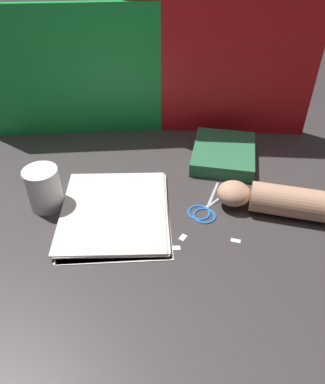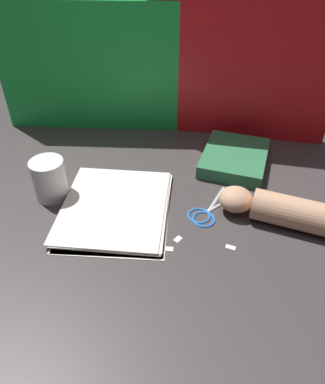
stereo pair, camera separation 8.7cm
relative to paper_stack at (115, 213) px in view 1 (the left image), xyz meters
The scene contains 11 objects.
ground_plane 0.08m from the paper_stack, ahead, with size 6.00×6.00×0.00m, color #3D3838.
backdrop_panel_left 0.46m from the paper_stack, 106.69° to the left, with size 0.61×0.06×0.38m.
backdrop_panel_center 0.57m from the paper_stack, 54.68° to the left, with size 0.55×0.07×0.56m.
paper_stack is the anchor object (origin of this frame).
book_closed 0.38m from the paper_stack, 39.30° to the left, with size 0.21×0.24×0.04m.
scissors 0.22m from the paper_stack, ahead, with size 0.14×0.16×0.01m.
hand_forearm 0.38m from the paper_stack, ahead, with size 0.27×0.14×0.07m.
paper_scrap_near 0.17m from the paper_stack, 26.28° to the right, with size 0.02×0.02×0.00m.
paper_scrap_mid 0.17m from the paper_stack, 38.70° to the right, with size 0.03×0.01×0.00m.
paper_scrap_far 0.29m from the paper_stack, 18.11° to the right, with size 0.02×0.02×0.00m.
mug 0.18m from the paper_stack, 166.74° to the left, with size 0.08×0.08×0.10m.
Camera 1 is at (0.02, -0.67, 0.60)m, focal length 35.00 mm.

